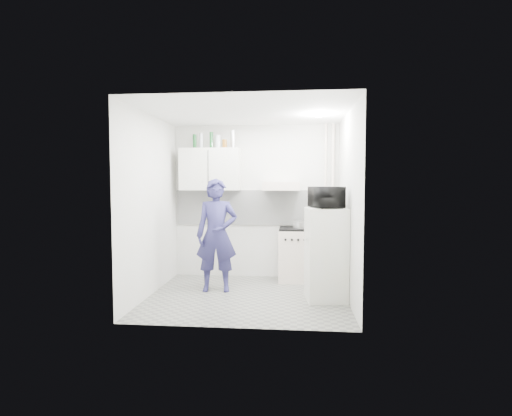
{
  "coord_description": "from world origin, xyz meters",
  "views": [
    {
      "loc": [
        0.65,
        -5.57,
        1.61
      ],
      "look_at": [
        0.1,
        0.3,
        1.25
      ],
      "focal_mm": 28.0,
      "sensor_mm": 36.0,
      "label": 1
    }
  ],
  "objects": [
    {
      "name": "fridge",
      "position": [
        1.1,
        -0.04,
        0.64
      ],
      "size": [
        0.59,
        0.59,
        1.28
      ],
      "primitive_type": "cube",
      "rotation": [
        0.0,
        0.0,
        0.12
      ],
      "color": "silver",
      "rests_on": "floor"
    },
    {
      "name": "bottle_c",
      "position": [
        -0.9,
        1.07,
        2.33
      ],
      "size": [
        0.06,
        0.06,
        0.26
      ],
      "primitive_type": "cylinder",
      "color": "#B2B7BC",
      "rests_on": "upper_cabinet"
    },
    {
      "name": "stove_top",
      "position": [
        0.68,
        1.0,
        0.87
      ],
      "size": [
        0.51,
        0.51,
        0.03
      ],
      "primitive_type": "cube",
      "color": "black",
      "rests_on": "stove"
    },
    {
      "name": "bottle_b",
      "position": [
        -1.01,
        1.07,
        2.32
      ],
      "size": [
        0.06,
        0.06,
        0.24
      ],
      "primitive_type": "cylinder",
      "color": "#144C1E",
      "rests_on": "upper_cabinet"
    },
    {
      "name": "bottle_d",
      "position": [
        -0.73,
        1.07,
        2.34
      ],
      "size": [
        0.06,
        0.06,
        0.27
      ],
      "primitive_type": "cylinder",
      "color": "#144C1E",
      "rests_on": "upper_cabinet"
    },
    {
      "name": "ceiling_spot_fixture",
      "position": [
        1.0,
        0.2,
        2.57
      ],
      "size": [
        0.1,
        0.1,
        0.02
      ],
      "primitive_type": "cylinder",
      "color": "white",
      "rests_on": "ceiling"
    },
    {
      "name": "upper_cabinet",
      "position": [
        -0.75,
        1.07,
        1.85
      ],
      "size": [
        1.0,
        0.35,
        0.7
      ],
      "primitive_type": "cube",
      "color": "silver",
      "rests_on": "wall_back"
    },
    {
      "name": "stove",
      "position": [
        0.68,
        1.0,
        0.43
      ],
      "size": [
        0.53,
        0.53,
        0.85
      ],
      "primitive_type": "cube",
      "color": "beige",
      "rests_on": "floor"
    },
    {
      "name": "ceiling",
      "position": [
        0.0,
        0.0,
        2.6
      ],
      "size": [
        2.8,
        2.8,
        0.0
      ],
      "primitive_type": "plane",
      "color": "white",
      "rests_on": "wall_back"
    },
    {
      "name": "backsplash",
      "position": [
        0.0,
        1.24,
        1.2
      ],
      "size": [
        2.74,
        0.03,
        0.6
      ],
      "primitive_type": "cube",
      "color": "white",
      "rests_on": "wall_back"
    },
    {
      "name": "person",
      "position": [
        -0.49,
        0.28,
        0.84
      ],
      "size": [
        0.65,
        0.47,
        1.68
      ],
      "primitive_type": "imported",
      "rotation": [
        0.0,
        0.0,
        0.11
      ],
      "color": "navy",
      "rests_on": "floor"
    },
    {
      "name": "wall_back",
      "position": [
        0.0,
        1.25,
        1.3
      ],
      "size": [
        2.8,
        0.0,
        2.8
      ],
      "primitive_type": "plane",
      "rotation": [
        1.57,
        0.0,
        0.0
      ],
      "color": "beige",
      "rests_on": "floor"
    },
    {
      "name": "floor",
      "position": [
        0.0,
        0.0,
        0.0
      ],
      "size": [
        2.8,
        2.8,
        0.0
      ],
      "primitive_type": "plane",
      "color": "slate",
      "rests_on": "ground"
    },
    {
      "name": "pipe_b",
      "position": [
        1.18,
        1.17,
        1.3
      ],
      "size": [
        0.04,
        0.04,
        2.6
      ],
      "primitive_type": "cylinder",
      "color": "beige",
      "rests_on": "floor"
    },
    {
      "name": "canister_a",
      "position": [
        -0.62,
        1.07,
        2.31
      ],
      "size": [
        0.09,
        0.09,
        0.22
      ],
      "primitive_type": "cylinder",
      "color": "#B2B7BC",
      "rests_on": "upper_cabinet"
    },
    {
      "name": "wall_right",
      "position": [
        1.4,
        0.0,
        1.3
      ],
      "size": [
        0.0,
        2.6,
        2.6
      ],
      "primitive_type": "plane",
      "rotation": [
        1.57,
        0.0,
        -1.57
      ],
      "color": "beige",
      "rests_on": "floor"
    },
    {
      "name": "microwave",
      "position": [
        1.1,
        -0.04,
        1.42
      ],
      "size": [
        0.61,
        0.5,
        0.29
      ],
      "primitive_type": "imported",
      "rotation": [
        0.0,
        0.0,
        1.88
      ],
      "color": "black",
      "rests_on": "fridge"
    },
    {
      "name": "bottle_e",
      "position": [
        -0.36,
        1.07,
        2.35
      ],
      "size": [
        0.08,
        0.08,
        0.3
      ],
      "primitive_type": "cylinder",
      "color": "silver",
      "rests_on": "upper_cabinet"
    },
    {
      "name": "range_hood",
      "position": [
        0.45,
        1.0,
        1.57
      ],
      "size": [
        0.6,
        0.5,
        0.14
      ],
      "primitive_type": "cube",
      "color": "beige",
      "rests_on": "wall_back"
    },
    {
      "name": "wall_left",
      "position": [
        -1.4,
        0.0,
        1.3
      ],
      "size": [
        0.0,
        2.6,
        2.6
      ],
      "primitive_type": "plane",
      "rotation": [
        1.57,
        0.0,
        1.57
      ],
      "color": "beige",
      "rests_on": "floor"
    },
    {
      "name": "pipe_a",
      "position": [
        1.3,
        1.17,
        1.3
      ],
      "size": [
        0.05,
        0.05,
        2.6
      ],
      "primitive_type": "cylinder",
      "color": "beige",
      "rests_on": "floor"
    },
    {
      "name": "saucepan",
      "position": [
        0.74,
        0.99,
        0.94
      ],
      "size": [
        0.21,
        0.21,
        0.11
      ],
      "primitive_type": "cylinder",
      "color": "silver",
      "rests_on": "stove_top"
    },
    {
      "name": "canister_b",
      "position": [
        -0.51,
        1.07,
        2.27
      ],
      "size": [
        0.08,
        0.08,
        0.15
      ],
      "primitive_type": "cylinder",
      "color": "brown",
      "rests_on": "upper_cabinet"
    }
  ]
}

